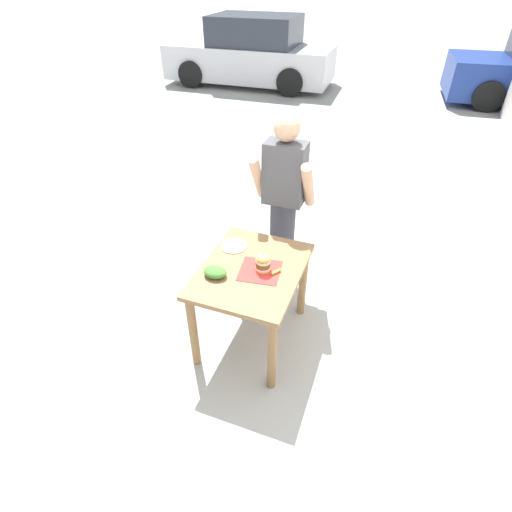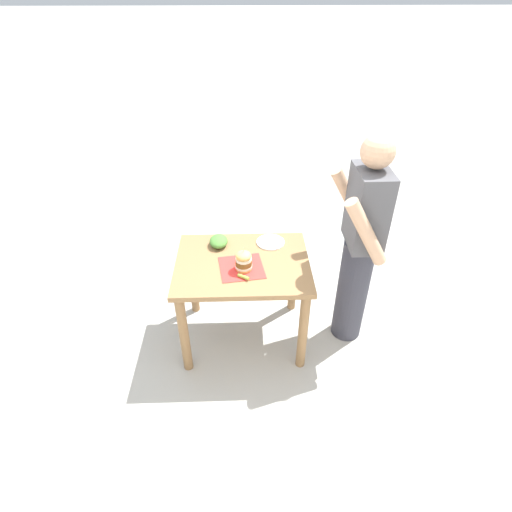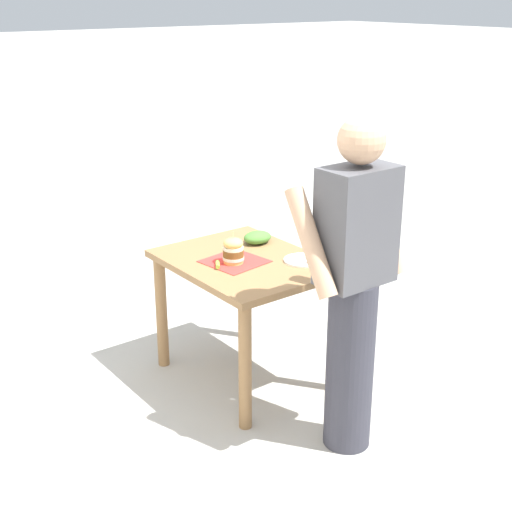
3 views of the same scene
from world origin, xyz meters
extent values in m
plane|color=#ADAAA3|center=(0.00, 0.00, 0.00)|extent=(80.00, 80.00, 0.00)
cube|color=olive|center=(0.00, 0.00, 0.74)|extent=(0.77, 0.98, 0.04)
cylinder|color=olive|center=(-0.32, -0.43, 0.36)|extent=(0.07, 0.07, 0.72)
cylinder|color=olive|center=(0.32, -0.43, 0.36)|extent=(0.07, 0.07, 0.72)
cylinder|color=olive|center=(-0.32, 0.43, 0.36)|extent=(0.07, 0.07, 0.72)
cylinder|color=olive|center=(0.32, 0.43, 0.36)|extent=(0.07, 0.07, 0.72)
cube|color=red|center=(0.07, -0.01, 0.76)|extent=(0.35, 0.35, 0.00)
cylinder|color=#E5B25B|center=(0.09, 0.01, 0.77)|extent=(0.11, 0.11, 0.02)
cylinder|color=silver|center=(0.09, 0.01, 0.79)|extent=(0.12, 0.12, 0.02)
cylinder|color=brown|center=(0.09, 0.01, 0.82)|extent=(0.12, 0.12, 0.04)
cylinder|color=silver|center=(0.09, 0.01, 0.85)|extent=(0.11, 0.11, 0.02)
ellipsoid|color=#E5B25B|center=(0.09, 0.01, 0.88)|extent=(0.11, 0.11, 0.06)
cylinder|color=#D1B77F|center=(0.09, 0.01, 0.92)|extent=(0.00, 0.00, 0.05)
cylinder|color=#8EA83D|center=(0.20, 0.01, 0.78)|extent=(0.07, 0.08, 0.02)
cylinder|color=white|center=(-0.24, 0.22, 0.77)|extent=(0.22, 0.22, 0.01)
cylinder|color=silver|center=(-0.26, 0.22, 0.78)|extent=(0.04, 0.17, 0.01)
cylinder|color=silver|center=(-0.23, 0.22, 0.78)|extent=(0.03, 0.17, 0.01)
ellipsoid|color=#477F33|center=(-0.22, -0.18, 0.80)|extent=(0.18, 0.14, 0.07)
cylinder|color=#33333D|center=(-0.01, 0.86, 0.45)|extent=(0.24, 0.24, 0.90)
cube|color=#4C4C51|center=(-0.01, 0.86, 1.18)|extent=(0.36, 0.22, 0.56)
sphere|color=tan|center=(-0.01, 0.86, 1.58)|extent=(0.22, 0.22, 0.22)
cylinder|color=tan|center=(-0.24, 0.80, 1.13)|extent=(0.09, 0.34, 0.50)
cylinder|color=tan|center=(0.22, 0.80, 1.13)|extent=(0.09, 0.34, 0.50)
camera|label=1|loc=(0.88, -2.26, 2.69)|focal=28.00mm
camera|label=2|loc=(2.35, 0.02, 2.49)|focal=28.00mm
camera|label=3|loc=(2.26, 3.07, 2.20)|focal=50.00mm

